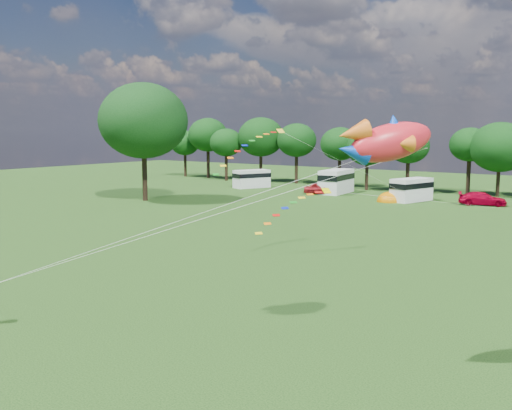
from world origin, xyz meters
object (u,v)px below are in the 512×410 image
Objects in this scene: car_c at (482,199)px; tent_orange at (389,201)px; campervan_a at (252,178)px; big_tree at (143,121)px; campervan_c at (411,189)px; campervan_b at (336,181)px; car_a at (321,189)px; fish_kite at (384,142)px.

tent_orange is (-9.32, -2.83, -0.69)m from car_c.
campervan_a is (-30.90, 0.44, 0.62)m from car_c.
campervan_a is (1.43, 18.65, -7.69)m from big_tree.
campervan_a reaches higher than car_c.
big_tree reaches higher than campervan_c.
car_c is at bearing -68.32° from campervan_a.
campervan_b is at bearing 155.17° from tent_orange.
car_c is 0.86× the size of campervan_a.
big_tree is 23.18m from car_a.
car_a is 52.63m from fish_kite.
car_a is at bearing 51.87° from big_tree.
big_tree is 4.09× the size of fish_kite.
campervan_a is 1.79× the size of tent_orange.
tent_orange is (9.64, -1.65, -0.71)m from car_a.
campervan_a is at bearing 88.08° from campervan_b.
campervan_c is at bearing 81.65° from car_c.
big_tree is 25.19m from campervan_b.
campervan_b is at bearing 68.87° from fish_kite.
car_c is 1.45× the size of fish_kite.
big_tree is 31.17m from campervan_c.
campervan_a is at bearing 171.38° from tent_orange.
campervan_a is 23.49m from campervan_c.
car_a is 0.93× the size of car_c.
big_tree is 4.32× the size of tent_orange.
big_tree reaches higher than tent_orange.
campervan_c reaches higher than car_c.
car_c is 30.91m from campervan_a.
campervan_a is at bearing 79.83° from fish_kite.
campervan_a is 1.69× the size of fish_kite.
campervan_a is at bearing 85.62° from big_tree.
campervan_c is at bearing 34.64° from big_tree.
campervan_c is (11.50, 0.15, 0.66)m from car_a.
big_tree is at bearing 138.36° from campervan_b.
campervan_b reaches higher than tent_orange.
campervan_b is (-18.18, 1.27, 0.89)m from car_c.
campervan_b is at bearing 69.80° from car_c.
car_c is 7.56m from campervan_c.
car_c is 9.76m from tent_orange.
car_a reaches higher than tent_orange.
tent_orange is (23.01, 15.38, -9.00)m from big_tree.
car_a is at bearing 106.27° from campervan_c.
big_tree is 2.81× the size of car_c.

